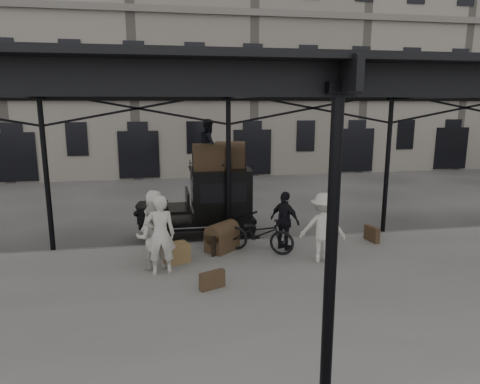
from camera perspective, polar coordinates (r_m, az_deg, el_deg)
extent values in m
plane|color=#383533|center=(11.16, 0.10, -10.30)|extent=(120.00, 120.00, 0.00)
cube|color=slate|center=(9.33, 2.36, -14.42)|extent=(28.00, 8.00, 0.15)
cylinder|color=black|center=(12.48, -1.53, 2.35)|extent=(0.14, 0.14, 4.30)
cylinder|color=black|center=(5.17, 11.88, -11.81)|extent=(0.14, 0.14, 4.30)
cube|color=black|center=(12.31, -1.59, 13.11)|extent=(22.00, 0.10, 0.45)
cube|color=black|center=(4.75, 13.10, 14.92)|extent=(22.00, 0.10, 0.45)
cube|color=black|center=(8.68, 2.18, 14.78)|extent=(22.50, 9.00, 0.08)
cube|color=silver|center=(8.68, 2.18, 15.24)|extent=(18.00, 7.00, 0.04)
cube|color=slate|center=(28.37, -6.68, 17.38)|extent=(64.00, 8.00, 14.00)
cylinder|color=black|center=(13.02, -10.95, -5.38)|extent=(0.80, 0.10, 0.80)
cylinder|color=black|center=(14.41, -10.90, -3.71)|extent=(0.80, 0.10, 0.80)
cylinder|color=black|center=(13.23, 0.41, -4.89)|extent=(0.80, 0.10, 0.80)
cylinder|color=black|center=(14.59, -0.62, -3.29)|extent=(0.80, 0.10, 0.80)
cube|color=black|center=(13.70, -5.71, -3.70)|extent=(3.60, 1.25, 0.12)
cube|color=black|center=(13.60, -11.42, -2.69)|extent=(0.90, 1.00, 0.55)
cube|color=black|center=(13.62, -13.40, -2.76)|extent=(0.06, 0.70, 0.55)
cube|color=black|center=(13.58, -8.06, -2.16)|extent=(0.70, 1.30, 0.10)
cube|color=black|center=(13.59, -2.62, -0.31)|extent=(1.80, 1.45, 1.55)
cube|color=black|center=(12.84, -2.20, -0.11)|extent=(1.40, 0.02, 0.60)
cube|color=black|center=(13.44, -2.66, 3.02)|extent=(1.90, 1.55, 0.06)
imported|color=beige|center=(10.40, -10.58, -5.61)|extent=(0.73, 0.49, 1.94)
imported|color=beige|center=(10.82, -11.73, -5.97)|extent=(0.79, 0.62, 1.58)
imported|color=silver|center=(12.40, -11.30, -3.50)|extent=(0.95, 0.92, 1.65)
imported|color=black|center=(12.00, 6.00, -3.84)|extent=(0.90, 1.02, 1.66)
imported|color=beige|center=(11.23, 10.99, -4.67)|extent=(1.32, 0.98, 1.81)
imported|color=black|center=(11.80, 2.50, -5.58)|extent=(2.08, 1.58, 1.05)
imported|color=black|center=(13.21, -4.15, 6.35)|extent=(0.66, 0.81, 1.54)
cube|color=olive|center=(11.27, -8.44, -8.02)|extent=(0.73, 0.65, 0.50)
cube|color=#4C3923|center=(13.37, 17.16, -5.36)|extent=(0.24, 0.62, 0.45)
cube|color=#4C3923|center=(9.68, -3.73, -11.63)|extent=(0.61, 0.38, 0.40)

